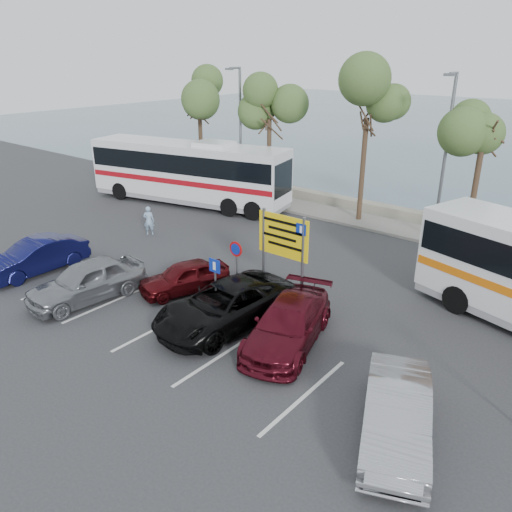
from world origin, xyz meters
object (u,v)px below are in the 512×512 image
Objects in this scene: street_lamp_right at (445,151)px; car_silver_b at (397,414)px; coach_bus_left at (189,174)px; car_blue at (36,257)px; street_lamp_left at (240,127)px; direction_sign at (283,243)px; car_red at (185,277)px; car_maroon at (288,324)px; pedestrian_near at (149,221)px; suv_black at (226,305)px; car_silver_a at (87,281)px.

street_lamp_right is 1.82× the size of car_silver_b.
coach_bus_left is 12.12m from car_blue.
street_lamp_left reaches higher than car_silver_b.
direction_sign reaches higher than car_red.
car_maroon is 3.15× the size of pedestrian_near.
pedestrian_near is at bearing 169.78° from direction_sign.
car_silver_b is at bearing -32.50° from direction_sign.
car_red is at bearing 23.25° from car_blue.
coach_bus_left is at bearing 102.65° from car_blue.
car_silver_b is at bearing -38.93° from car_maroon.
street_lamp_left is 15.32m from car_blue.
street_lamp_right is 2.19× the size of car_red.
street_lamp_right is at bearing 175.56° from pedestrian_near.
direction_sign is 0.81× the size of car_blue.
suv_black is 1.23× the size of car_silver_b.
car_blue is (2.67, -11.77, -1.14)m from coach_bus_left.
car_red is (-3.60, -1.70, -1.81)m from direction_sign.
car_silver_b is (16.55, 0.30, -0.01)m from car_blue.
coach_bus_left is 2.44× the size of suv_black.
street_lamp_left is 23.08m from car_silver_b.
car_silver_a reaches higher than car_maroon.
street_lamp_left is 4.40m from coach_bus_left.
car_blue is at bearing 50.18° from pedestrian_near.
direction_sign is at bearing 124.36° from car_silver_b.
street_lamp_right is at bearing 79.06° from direction_sign.
car_blue is 9.68m from suv_black.
car_silver_b is at bearing -5.67° from suv_black.
car_blue reaches higher than car_red.
car_silver_b is (4.55, -14.49, -3.87)m from street_lamp_right.
street_lamp_right is 5.16× the size of pedestrian_near.
street_lamp_right is 13.16m from car_maroon.
car_silver_a reaches higher than car_blue.
street_lamp_right reaches higher than car_red.
car_maroon is 5.03m from car_silver_b.
car_silver_a is 8.23m from car_maroon.
car_red is 0.83× the size of car_silver_b.
car_blue is 6.27m from pedestrian_near.
direction_sign is 0.82× the size of car_silver_b.
street_lamp_right reaches higher than car_silver_a.
car_silver_b is (4.65, -1.92, 0.02)m from car_maroon.
car_blue is at bearing -135.86° from car_red.
direction_sign reaches higher than car_silver_b.
car_blue is (-10.00, -4.47, -1.70)m from direction_sign.
car_maroon is at bearing -49.84° from direction_sign.
street_lamp_right is (13.00, 0.00, 0.00)m from street_lamp_left.
car_maroon is (7.90, 2.32, -0.07)m from car_silver_a.
car_blue is 12.11m from car_maroon.
street_lamp_right is 15.22m from coach_bus_left.
car_silver_b reaches higher than car_maroon.
car_silver_a is 1.03× the size of car_blue.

